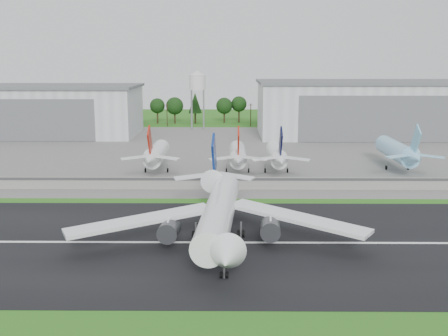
{
  "coord_description": "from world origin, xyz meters",
  "views": [
    {
      "loc": [
        10.8,
        -94.3,
        35.37
      ],
      "look_at": [
        9.51,
        40.0,
        9.0
      ],
      "focal_mm": 45.0,
      "sensor_mm": 36.0,
      "label": 1
    }
  ],
  "objects_px": {
    "parked_jet_red_a": "(156,154)",
    "parked_jet_red_b": "(238,155)",
    "main_airliner": "(219,219)",
    "parked_jet_skyblue": "(399,152)",
    "parked_jet_navy": "(277,155)"
  },
  "relations": [
    {
      "from": "parked_jet_red_a",
      "to": "parked_jet_red_b",
      "type": "bearing_deg",
      "value": -0.06
    },
    {
      "from": "main_airliner",
      "to": "parked_jet_skyblue",
      "type": "xyz_separation_m",
      "value": [
        55.91,
        72.01,
        1.33
      ]
    },
    {
      "from": "parked_jet_red_b",
      "to": "parked_jet_red_a",
      "type": "bearing_deg",
      "value": 179.94
    },
    {
      "from": "parked_jet_red_a",
      "to": "parked_jet_navy",
      "type": "height_order",
      "value": "parked_jet_red_a"
    },
    {
      "from": "main_airliner",
      "to": "parked_jet_navy",
      "type": "height_order",
      "value": "main_airliner"
    },
    {
      "from": "parked_jet_red_b",
      "to": "parked_jet_navy",
      "type": "xyz_separation_m",
      "value": [
        12.15,
        -0.02,
        -0.07
      ]
    },
    {
      "from": "parked_jet_navy",
      "to": "parked_jet_skyblue",
      "type": "distance_m",
      "value": 39.57
    },
    {
      "from": "parked_jet_red_a",
      "to": "parked_jet_navy",
      "type": "xyz_separation_m",
      "value": [
        37.59,
        -0.04,
        -0.21
      ]
    },
    {
      "from": "main_airliner",
      "to": "parked_jet_skyblue",
      "type": "bearing_deg",
      "value": -124.21
    },
    {
      "from": "main_airliner",
      "to": "parked_jet_skyblue",
      "type": "height_order",
      "value": "main_airliner"
    },
    {
      "from": "parked_jet_navy",
      "to": "parked_jet_red_a",
      "type": "bearing_deg",
      "value": 179.94
    },
    {
      "from": "main_airliner",
      "to": "parked_jet_navy",
      "type": "distance_m",
      "value": 68.99
    },
    {
      "from": "main_airliner",
      "to": "parked_jet_skyblue",
      "type": "distance_m",
      "value": 91.18
    },
    {
      "from": "parked_jet_red_b",
      "to": "parked_jet_navy",
      "type": "bearing_deg",
      "value": -0.07
    },
    {
      "from": "parked_jet_red_b",
      "to": "parked_jet_skyblue",
      "type": "height_order",
      "value": "parked_jet_skyblue"
    }
  ]
}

